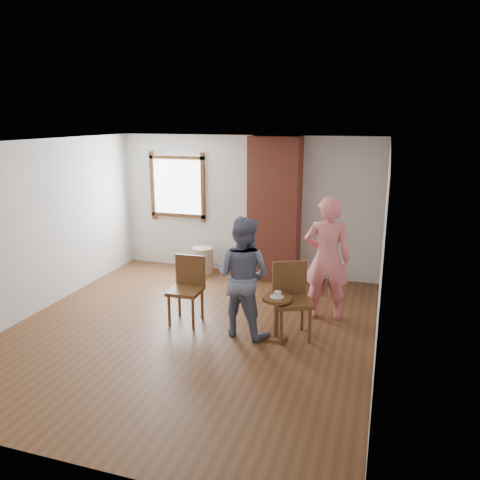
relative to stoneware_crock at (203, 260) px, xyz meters
name	(u,v)px	position (x,y,z in m)	size (l,w,h in m)	color
ground	(191,330)	(0.77, -2.40, -0.25)	(5.50, 5.50, 0.00)	brown
room_shell	(200,196)	(0.71, -1.79, 1.56)	(5.04, 5.52, 2.62)	silver
brick_chimney	(275,210)	(1.37, 0.10, 1.05)	(0.90, 0.50, 2.60)	#AA4F3C
stoneware_crock	(203,260)	(0.00, 0.00, 0.00)	(0.39, 0.39, 0.50)	#C6B38F
dark_pot	(199,268)	(-0.09, 0.00, -0.17)	(0.17, 0.17, 0.17)	black
dining_chair_left	(187,285)	(0.60, -2.10, 0.29)	(0.46, 0.46, 0.97)	brown
dining_chair_right	(291,295)	(2.14, -2.11, 0.32)	(0.63, 0.63, 1.02)	brown
side_table	(277,311)	(1.98, -2.30, 0.15)	(0.40, 0.40, 0.60)	brown
cake_plate	(277,297)	(1.98, -2.30, 0.35)	(0.18, 0.18, 0.01)	white
cake_slice	(278,294)	(1.99, -2.30, 0.39)	(0.08, 0.07, 0.06)	white
man	(243,276)	(1.50, -2.28, 0.58)	(0.81, 0.63, 1.66)	#16183D
person_pink	(327,259)	(2.51, -1.41, 0.67)	(0.67, 0.44, 1.84)	#EE777A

